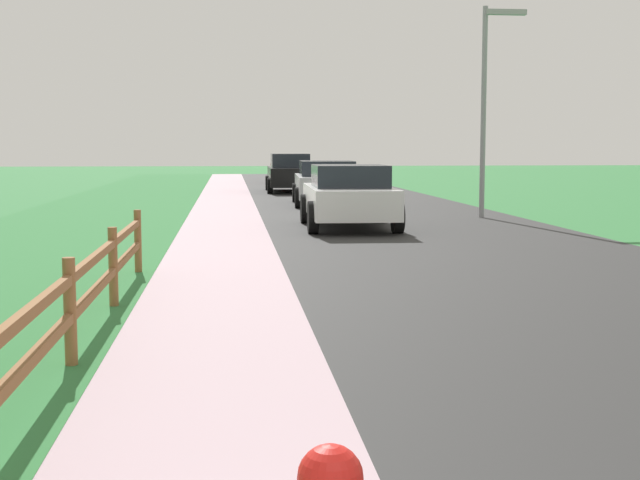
% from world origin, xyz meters
% --- Properties ---
extents(ground_plane, '(120.00, 120.00, 0.00)m').
position_xyz_m(ground_plane, '(0.00, 25.00, 0.00)').
color(ground_plane, '#30753A').
extents(road_asphalt, '(7.00, 66.00, 0.01)m').
position_xyz_m(road_asphalt, '(3.50, 27.00, 0.00)').
color(road_asphalt, '#2C2C2C').
rests_on(road_asphalt, ground).
extents(curb_concrete, '(6.00, 66.00, 0.01)m').
position_xyz_m(curb_concrete, '(-3.00, 27.00, 0.00)').
color(curb_concrete, '#B89BA7').
rests_on(curb_concrete, ground).
extents(grass_verge, '(5.00, 66.00, 0.00)m').
position_xyz_m(grass_verge, '(-4.50, 27.00, 0.01)').
color(grass_verge, '#30753A').
rests_on(grass_verge, ground).
extents(rail_fence, '(0.11, 11.66, 0.96)m').
position_xyz_m(rail_fence, '(-2.25, 6.53, 0.57)').
color(rail_fence, brown).
rests_on(rail_fence, ground).
extents(parked_suv_white, '(2.18, 4.41, 1.49)m').
position_xyz_m(parked_suv_white, '(1.94, 19.18, 0.76)').
color(parked_suv_white, white).
rests_on(parked_suv_white, ground).
extents(parked_car_silver, '(2.32, 4.81, 1.45)m').
position_xyz_m(parked_car_silver, '(2.33, 27.45, 0.75)').
color(parked_car_silver, '#B7BABF').
rests_on(parked_car_silver, ground).
extents(parked_car_black, '(2.04, 4.78, 1.61)m').
position_xyz_m(parked_car_black, '(1.70, 35.87, 0.80)').
color(parked_car_black, black).
rests_on(parked_car_black, ground).
extents(parked_car_red, '(2.03, 4.49, 1.53)m').
position_xyz_m(parked_car_red, '(2.33, 45.21, 0.79)').
color(parked_car_red, maroon).
rests_on(parked_car_red, ground).
extents(street_lamp, '(1.17, 0.20, 5.60)m').
position_xyz_m(street_lamp, '(6.05, 21.86, 3.38)').
color(street_lamp, gray).
rests_on(street_lamp, ground).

